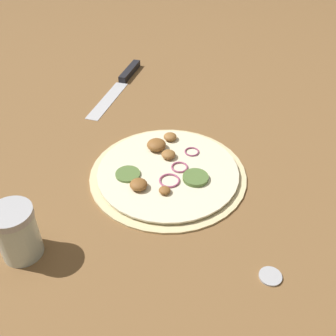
{
  "coord_description": "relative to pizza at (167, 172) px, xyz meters",
  "views": [
    {
      "loc": [
        0.19,
        0.56,
        0.51
      ],
      "look_at": [
        0.0,
        0.0,
        0.02
      ],
      "focal_mm": 42.0,
      "sensor_mm": 36.0,
      "label": 1
    }
  ],
  "objects": [
    {
      "name": "knife",
      "position": [
        -0.01,
        -0.41,
        -0.0
      ],
      "size": [
        0.2,
        0.27,
        0.02
      ],
      "rotation": [
        0.0,
        0.0,
        0.95
      ],
      "color": "silver",
      "rests_on": "ground_plane"
    },
    {
      "name": "loose_cap",
      "position": [
        -0.07,
        0.28,
        -0.0
      ],
      "size": [
        0.03,
        0.03,
        0.01
      ],
      "color": "#B2B2B7",
      "rests_on": "ground_plane"
    },
    {
      "name": "spice_jar",
      "position": [
        0.28,
        0.11,
        0.04
      ],
      "size": [
        0.07,
        0.07,
        0.09
      ],
      "color": "silver",
      "rests_on": "ground_plane"
    },
    {
      "name": "pizza",
      "position": [
        0.0,
        0.0,
        0.0
      ],
      "size": [
        0.31,
        0.31,
        0.03
      ],
      "color": "beige",
      "rests_on": "ground_plane"
    },
    {
      "name": "ground_plane",
      "position": [
        -0.0,
        0.0,
        -0.01
      ],
      "size": [
        3.0,
        3.0,
        0.0
      ],
      "primitive_type": "plane",
      "color": "brown"
    }
  ]
}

